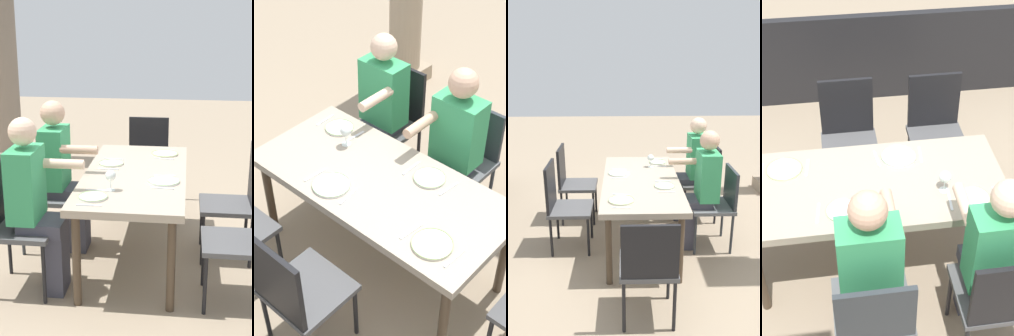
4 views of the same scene
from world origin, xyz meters
TOP-DOWN VIEW (x-y plane):
  - ground_plane at (0.00, 0.00)m, footprint 16.00×16.00m
  - dining_table at (0.00, 0.00)m, footprint 1.71×0.80m
  - chair_west_north at (-0.60, 0.82)m, footprint 0.44×0.44m
  - chair_west_south at (-0.60, -0.83)m, footprint 0.44×0.44m
  - chair_mid_north at (0.10, 0.82)m, footprint 0.44×0.44m
  - chair_mid_south at (0.10, -0.83)m, footprint 0.44×0.44m
  - chair_head_east at (1.27, 0.00)m, footprint 0.44×0.44m
  - diner_woman_green at (-0.60, 0.64)m, footprint 0.35×0.49m
  - diner_man_white at (0.10, 0.62)m, footprint 0.35×0.49m
  - stone_column_far at (2.67, 2.05)m, footprint 0.55×0.55m
  - plate_0 at (-0.60, 0.23)m, footprint 0.21×0.21m
  - wine_glass_0 at (-0.43, 0.13)m, footprint 0.08×0.08m
  - fork_0 at (-0.75, 0.23)m, footprint 0.02×0.17m
  - spoon_0 at (-0.45, 0.23)m, footprint 0.03×0.17m
  - plate_1 at (-0.20, -0.24)m, footprint 0.24×0.24m
  - fork_1 at (-0.35, -0.24)m, footprint 0.03×0.17m
  - spoon_1 at (-0.05, -0.24)m, footprint 0.04×0.17m
  - plate_2 at (0.22, 0.23)m, footprint 0.21×0.21m
  - fork_2 at (0.07, 0.23)m, footprint 0.02×0.17m
  - spoon_2 at (0.37, 0.23)m, footprint 0.03×0.17m
  - plate_3 at (0.57, -0.21)m, footprint 0.24×0.24m
  - fork_3 at (0.42, -0.21)m, footprint 0.03×0.17m
  - spoon_3 at (0.72, -0.21)m, footprint 0.02×0.17m

SIDE VIEW (x-z plane):
  - ground_plane at x=0.00m, z-range 0.00..0.00m
  - chair_mid_north at x=0.10m, z-range 0.08..0.96m
  - chair_head_east at x=1.27m, z-range 0.07..0.98m
  - chair_west_south at x=-0.60m, z-range 0.06..1.00m
  - chair_mid_south at x=0.10m, z-range 0.06..1.01m
  - chair_west_north at x=-0.60m, z-range 0.07..1.01m
  - dining_table at x=0.00m, z-range 0.30..1.03m
  - diner_woman_green at x=-0.60m, z-range 0.04..1.33m
  - diner_man_white at x=0.10m, z-range 0.04..1.33m
  - fork_0 at x=-0.75m, z-range 0.73..0.74m
  - spoon_0 at x=-0.45m, z-range 0.73..0.74m
  - fork_1 at x=-0.35m, z-range 0.73..0.74m
  - spoon_1 at x=-0.05m, z-range 0.73..0.74m
  - fork_2 at x=0.07m, z-range 0.73..0.74m
  - spoon_2 at x=0.37m, z-range 0.73..0.74m
  - fork_3 at x=0.42m, z-range 0.73..0.74m
  - spoon_3 at x=0.72m, z-range 0.73..0.74m
  - plate_1 at x=-0.20m, z-range 0.73..0.75m
  - plate_3 at x=0.57m, z-range 0.73..0.75m
  - plate_2 at x=0.22m, z-range 0.73..0.75m
  - plate_0 at x=-0.60m, z-range 0.73..0.75m
  - wine_glass_0 at x=-0.43m, z-range 0.77..0.92m
  - stone_column_far at x=2.67m, z-range -0.02..2.80m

